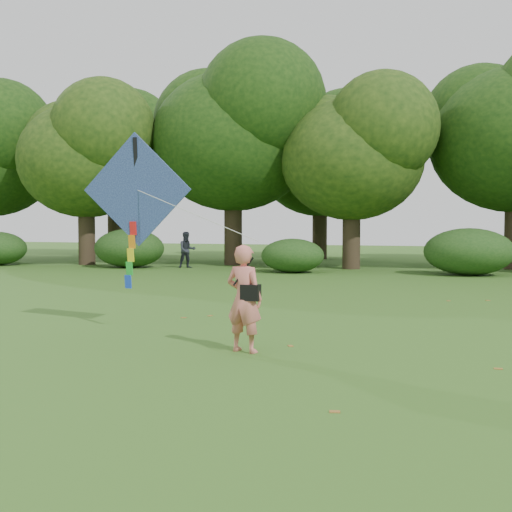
% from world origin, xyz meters
% --- Properties ---
extents(ground, '(100.00, 100.00, 0.00)m').
position_xyz_m(ground, '(0.00, 0.00, 0.00)').
color(ground, '#265114').
rests_on(ground, ground).
extents(man_kite_flyer, '(0.71, 0.55, 1.74)m').
position_xyz_m(man_kite_flyer, '(-0.75, 0.90, 0.87)').
color(man_kite_flyer, '#DB7267').
rests_on(man_kite_flyer, ground).
extents(bystander_left, '(1.03, 0.99, 1.67)m').
position_xyz_m(bystander_left, '(-9.31, 18.30, 0.84)').
color(bystander_left, '#252831').
rests_on(bystander_left, ground).
extents(crossbody_bag, '(0.43, 0.20, 0.70)m').
position_xyz_m(crossbody_bag, '(-0.63, 0.87, 0.99)').
color(crossbody_bag, black).
rests_on(crossbody_bag, ground).
extents(flying_kite, '(3.95, 1.59, 2.99)m').
position_xyz_m(flying_kite, '(-3.36, 2.24, 2.67)').
color(flying_kite, '#223B95').
rests_on(flying_kite, ground).
extents(tree_line, '(54.70, 15.30, 9.48)m').
position_xyz_m(tree_line, '(1.67, 22.88, 5.60)').
color(tree_line, '#3A2D1E').
rests_on(tree_line, ground).
extents(shrub_band, '(39.15, 3.22, 1.88)m').
position_xyz_m(shrub_band, '(-0.72, 17.60, 0.86)').
color(shrub_band, '#264919').
rests_on(shrub_band, ground).
extents(fallen_leaves, '(8.62, 14.03, 0.01)m').
position_xyz_m(fallen_leaves, '(1.78, 5.25, 0.01)').
color(fallen_leaves, olive).
rests_on(fallen_leaves, ground).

